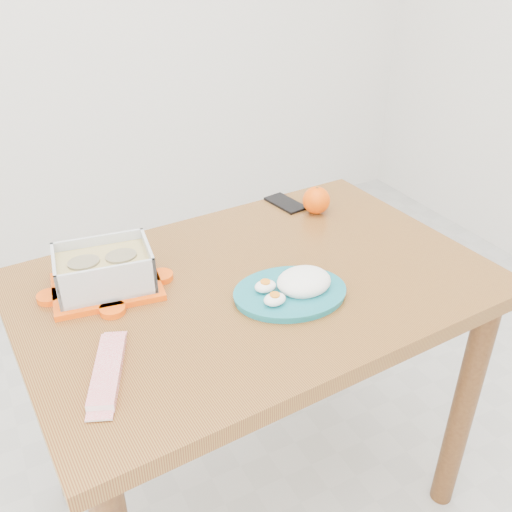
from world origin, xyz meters
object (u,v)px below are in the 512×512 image
food_container (104,271)px  rice_plate (295,287)px  orange_fruit (316,200)px  smartphone (285,203)px  dining_table (256,321)px

food_container → rice_plate: (0.35, -0.21, -0.03)m
orange_fruit → smartphone: (-0.05, 0.08, -0.03)m
rice_plate → food_container: bearing=160.6°
food_container → smartphone: (0.56, 0.18, -0.04)m
dining_table → rice_plate: bearing=-68.8°
food_container → smartphone: 0.59m
dining_table → rice_plate: size_ratio=3.75×
dining_table → smartphone: 0.41m
orange_fruit → dining_table: bearing=-144.2°
dining_table → food_container: (-0.31, 0.12, 0.17)m
dining_table → orange_fruit: (0.30, 0.22, 0.16)m
rice_plate → dining_table: bearing=126.1°
dining_table → rice_plate: rice_plate is taller
dining_table → orange_fruit: 0.40m
dining_table → smartphone: bearing=46.7°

